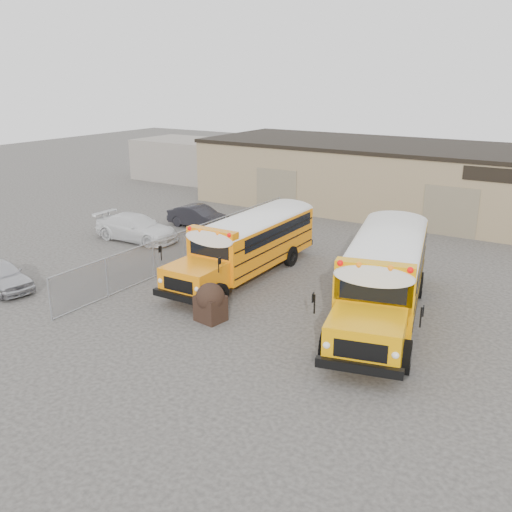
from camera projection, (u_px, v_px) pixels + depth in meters
The scene contains 10 objects.
ground at pixel (260, 303), 24.37m from camera, with size 120.00×120.00×0.00m, color #353230.
warehouse at pixel (412, 178), 39.74m from camera, with size 30.20×10.20×4.67m.
chainlink_fence at pixel (193, 244), 29.56m from camera, with size 0.07×18.07×1.81m.
distant_building_left at pixel (184, 159), 52.72m from camera, with size 8.00×6.00×3.60m, color gray.
school_bus_left at pixel (306, 214), 32.40m from camera, with size 3.08×10.17×2.97m.
school_bus_right at pixel (399, 228), 28.83m from camera, with size 5.31×11.57×3.29m.
tarp_bundle at pixel (210, 302), 22.38m from camera, with size 1.17×1.15×1.56m.
car_silver at pixel (0, 275), 25.70m from camera, with size 1.59×3.95×1.34m, color #BBBBC0.
car_white at pixel (136, 228), 33.28m from camera, with size 2.12×5.23×1.52m, color silver.
car_dark at pixel (199, 217), 36.07m from camera, with size 1.48×4.24×1.40m, color black.
Camera 1 is at (11.91, -19.20, 9.35)m, focal length 40.00 mm.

